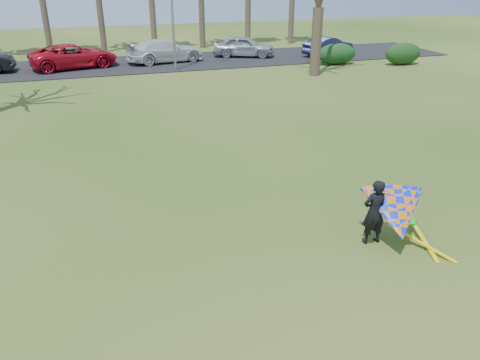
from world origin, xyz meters
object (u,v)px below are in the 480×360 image
object	(u,v)px
car_4	(244,46)
car_5	(328,46)
car_2	(74,56)
kite_flyer	(395,213)
car_3	(165,51)

from	to	relation	value
car_4	car_5	bearing A→B (deg)	-80.33
car_2	kite_flyer	distance (m)	26.16
kite_flyer	car_4	bearing A→B (deg)	79.57
car_4	car_3	bearing A→B (deg)	116.73
car_2	car_4	size ratio (longest dim) A/B	1.24
car_3	car_2	bearing A→B (deg)	81.40
car_2	kite_flyer	size ratio (longest dim) A/B	2.33
car_3	car_4	world-z (taller)	car_3
car_2	car_3	size ratio (longest dim) A/B	1.03
car_3	kite_flyer	size ratio (longest dim) A/B	2.25
car_4	kite_flyer	xyz separation A→B (m)	(-4.76, -25.84, 0.02)
kite_flyer	car_5	bearing A→B (deg)	65.75
car_3	kite_flyer	xyz separation A→B (m)	(1.20, -25.42, 0.00)
car_4	car_5	distance (m)	6.40
car_4	car_5	world-z (taller)	car_4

